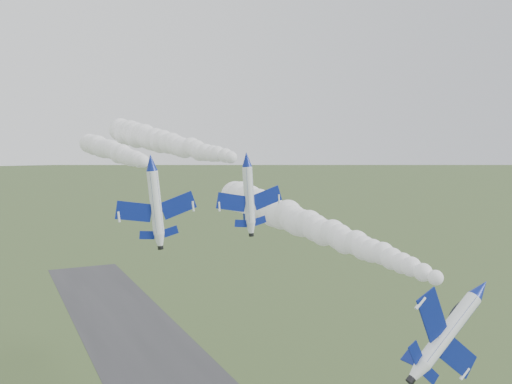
% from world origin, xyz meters
% --- Properties ---
extents(jet_lead, '(7.51, 14.10, 9.20)m').
position_xyz_m(jet_lead, '(15.81, -12.01, 31.83)').
color(jet_lead, white).
extents(smoke_trail_jet_lead, '(11.15, 61.40, 5.93)m').
position_xyz_m(smoke_trail_jet_lead, '(14.58, 21.85, 34.13)').
color(smoke_trail_jet_lead, white).
extents(jet_pair_left, '(10.21, 12.29, 3.07)m').
position_xyz_m(jet_pair_left, '(-11.98, 15.44, 44.62)').
color(jet_pair_left, white).
extents(smoke_trail_jet_pair_left, '(7.88, 67.29, 4.49)m').
position_xyz_m(smoke_trail_jet_pair_left, '(-10.06, 52.17, 45.48)').
color(smoke_trail_jet_pair_left, white).
extents(jet_pair_right, '(9.79, 11.80, 2.94)m').
position_xyz_m(jet_pair_right, '(1.60, 16.26, 44.77)').
color(jet_pair_right, white).
extents(smoke_trail_jet_pair_right, '(7.16, 70.15, 5.63)m').
position_xyz_m(smoke_trail_jet_pair_right, '(0.65, 53.71, 46.96)').
color(smoke_trail_jet_pair_right, white).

